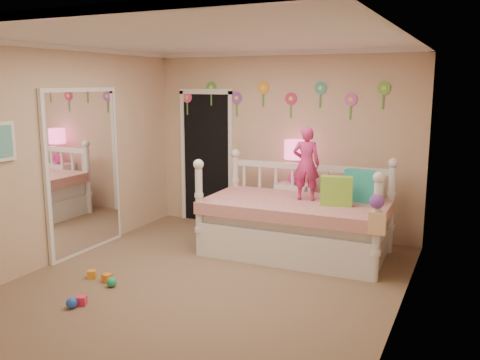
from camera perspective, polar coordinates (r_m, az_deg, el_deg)
The scene contains 18 objects.
floor at distance 5.76m, azimuth -3.52°, elevation -11.27°, with size 4.00×4.50×0.01m, color #7F684C.
ceiling at distance 5.36m, azimuth -3.84°, elevation 15.48°, with size 4.00×4.50×0.01m, color white.
back_wall at distance 7.44m, azimuth 4.74°, elevation 4.10°, with size 4.00×0.01×2.60m, color tan.
left_wall at distance 6.60m, azimuth -19.08°, elevation 2.70°, with size 0.01×4.50×2.60m, color tan.
right_wall at distance 4.79m, azimuth 17.80°, elevation -0.07°, with size 0.01×4.50×2.60m, color tan.
crown_molding at distance 5.36m, azimuth -3.84°, elevation 15.16°, with size 4.00×4.50×0.06m, color white, non-canonical shape.
daybed at distance 6.52m, azimuth 6.23°, elevation -2.89°, with size 2.31×1.24×1.26m, color white, non-canonical shape.
pillow_turquoise at distance 6.53m, azimuth 13.32°, elevation -0.66°, with size 0.40×0.14×0.40m, color #22AE9A.
pillow_lime at distance 6.27m, azimuth 10.69°, elevation -1.21°, with size 0.38×0.14×0.36m, color #87CD3E.
child at distance 6.46m, azimuth 7.39°, elevation 1.81°, with size 0.34×0.22×0.93m, color #D8317F.
nightstand at distance 7.33m, azimuth 5.93°, elevation -3.36°, with size 0.45×0.35×0.76m, color white.
table_lamp at distance 7.18m, azimuth 6.05°, elevation 2.77°, with size 0.28×0.28×0.62m.
closet_doorway at distance 7.98m, azimuth -3.77°, elevation 2.64°, with size 0.90×0.04×2.07m, color black.
flower_decals at distance 7.41m, azimuth 4.12°, elevation 9.04°, with size 3.40×0.02×0.50m, color #B2668C, non-canonical shape.
mirror_closet at distance 6.83m, azimuth -16.97°, elevation 0.95°, with size 0.07×1.30×2.10m, color white.
wall_picture at distance 5.94m, azimuth -25.06°, elevation 3.89°, with size 0.05×0.34×0.42m, color white.
hanging_bag at distance 5.66m, azimuth 14.89°, elevation -3.85°, with size 0.20×0.16×0.36m, color beige, non-canonical shape.
toy_scatter at distance 5.74m, azimuth -17.92°, elevation -11.28°, with size 0.80×1.30×0.11m, color #996666, non-canonical shape.
Camera 1 is at (2.58, -4.67, 2.15)m, focal length 38.34 mm.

